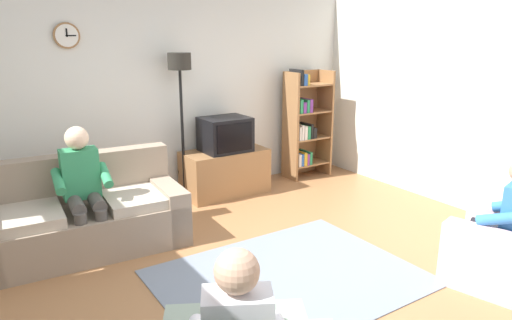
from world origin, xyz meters
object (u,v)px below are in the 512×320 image
object	(u,v)px
tv	(225,134)
floor_lamp	(180,86)
armchair_near_bookshelf	(512,253)
person_on_couch	(83,184)
couch	(84,219)
bookshelf	(304,124)
tv_stand	(225,172)
person_in_right_armchair	(506,216)

from	to	relation	value
tv	floor_lamp	size ratio (longest dim) A/B	0.32
armchair_near_bookshelf	person_on_couch	world-z (taller)	person_on_couch
couch	armchair_near_bookshelf	world-z (taller)	same
floor_lamp	bookshelf	bearing A→B (deg)	-0.87
floor_lamp	couch	bearing A→B (deg)	-151.78
couch	floor_lamp	distance (m)	1.98
person_on_couch	couch	bearing A→B (deg)	90.57
couch	tv_stand	size ratio (longest dim) A/B	1.78
couch	tv	bearing A→B (deg)	18.08
armchair_near_bookshelf	tv	bearing A→B (deg)	104.82
person_in_right_armchair	bookshelf	bearing A→B (deg)	81.14
floor_lamp	person_on_couch	distance (m)	1.83
tv	person_on_couch	bearing A→B (deg)	-159.07
armchair_near_bookshelf	person_on_couch	xyz separation A→B (m)	(-2.85, 2.58, 0.41)
floor_lamp	person_in_right_armchair	bearing A→B (deg)	-67.43
tv_stand	floor_lamp	world-z (taller)	floor_lamp
couch	bookshelf	xyz separation A→B (m)	(3.35, 0.74, 0.47)
armchair_near_bookshelf	floor_lamp	bearing A→B (deg)	112.39
tv_stand	armchair_near_bookshelf	distance (m)	3.47
tv_stand	armchair_near_bookshelf	bearing A→B (deg)	-75.28
tv	person_on_couch	xyz separation A→B (m)	(-1.97, -0.75, -0.11)
tv	floor_lamp	distance (m)	0.84
tv_stand	armchair_near_bookshelf	world-z (taller)	armchair_near_bookshelf
bookshelf	person_in_right_armchair	bearing A→B (deg)	-98.86
person_on_couch	person_in_right_armchair	xyz separation A→B (m)	(2.82, -2.49, -0.09)
armchair_near_bookshelf	person_in_right_armchair	distance (m)	0.33
tv	person_on_couch	world-z (taller)	person_on_couch
couch	bookshelf	bearing A→B (deg)	12.41
armchair_near_bookshelf	person_on_couch	bearing A→B (deg)	137.86
tv	person_in_right_armchair	world-z (taller)	person_in_right_armchair
person_on_couch	floor_lamp	bearing A→B (deg)	31.56
tv_stand	person_in_right_armchair	xyz separation A→B (m)	(0.86, -3.27, 0.31)
couch	armchair_near_bookshelf	size ratio (longest dim) A/B	1.85
floor_lamp	armchair_near_bookshelf	size ratio (longest dim) A/B	1.75
couch	floor_lamp	size ratio (longest dim) A/B	1.06
tv	bookshelf	size ratio (longest dim) A/B	0.38
tv_stand	person_on_couch	bearing A→B (deg)	-158.45
couch	person_in_right_armchair	xyz separation A→B (m)	(2.83, -2.60, 0.29)
tv	floor_lamp	bearing A→B (deg)	167.15
tv_stand	person_in_right_armchair	size ratio (longest dim) A/B	0.98
armchair_near_bookshelf	person_on_couch	size ratio (longest dim) A/B	0.85
tv_stand	floor_lamp	distance (m)	1.28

